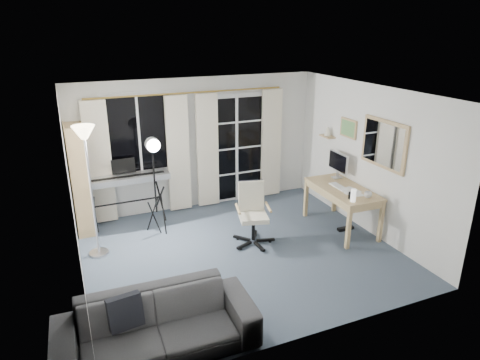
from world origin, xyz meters
name	(u,v)px	position (x,y,z in m)	size (l,w,h in m)	color
floor	(240,253)	(0.00, 0.00, -0.01)	(4.50, 4.00, 0.02)	#3E495A
window	(139,134)	(-1.05, 1.97, 1.50)	(1.20, 0.08, 1.40)	white
french_door	(236,149)	(0.75, 1.97, 1.03)	(1.32, 0.09, 2.11)	white
curtains	(192,152)	(-0.14, 1.88, 1.09)	(3.60, 0.07, 2.13)	gold
bookshelf	(78,180)	(-2.12, 1.80, 0.86)	(0.31, 0.85, 1.81)	tan
torchiere_lamp	(86,153)	(-1.98, 0.79, 1.59)	(0.34, 0.34, 1.97)	#B2B2B7
keyboard_piano	(126,180)	(-1.38, 1.70, 0.80)	(1.46, 0.71, 1.05)	black
studio_light	(153,156)	(-1.00, 1.09, 1.34)	(0.29, 0.33, 1.67)	black
office_chair	(252,207)	(0.33, 0.29, 0.57)	(0.67, 0.67, 0.97)	black
desk	(343,193)	(1.88, 0.10, 0.64)	(0.71, 1.38, 0.73)	tan
monitor	(338,163)	(2.08, 0.55, 1.01)	(0.18, 0.53, 0.46)	silver
desk_clutter	(347,202)	(1.82, -0.12, 0.57)	(0.44, 0.83, 0.92)	white
mug	(368,194)	(1.98, -0.40, 0.79)	(0.12, 0.09, 0.12)	silver
wall_mirror	(384,144)	(2.22, -0.35, 1.55)	(0.04, 0.94, 0.74)	tan
framed_print	(348,128)	(2.23, 0.55, 1.60)	(0.03, 0.42, 0.32)	tan
wall_shelf	(327,133)	(2.16, 1.05, 1.41)	(0.16, 0.30, 0.18)	tan
sofa	(156,317)	(-1.61, -1.55, 0.41)	(2.09, 0.67, 0.81)	#2E2E30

